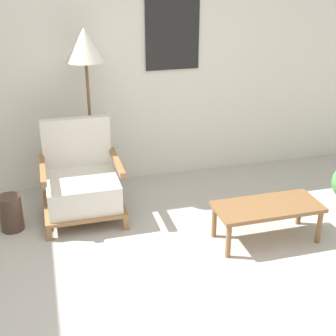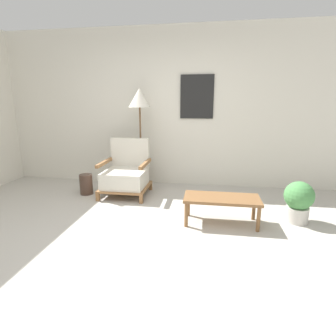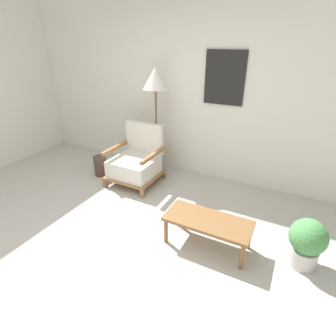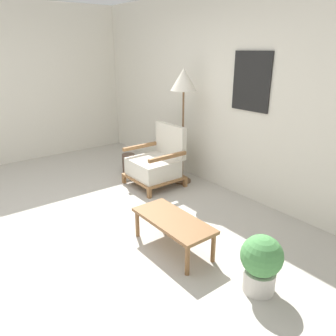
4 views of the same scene
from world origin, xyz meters
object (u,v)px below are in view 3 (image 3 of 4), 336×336
coffee_table (208,223)px  vase (100,166)px  floor_lamp (155,84)px  potted_plant (307,241)px  armchair (136,162)px

coffee_table → vase: bearing=160.3°
coffee_table → floor_lamp: bearing=136.9°
coffee_table → potted_plant: bearing=11.1°
armchair → potted_plant: bearing=-15.5°
floor_lamp → coffee_table: bearing=-43.1°
coffee_table → potted_plant: 0.95m
armchair → vase: bearing=-172.1°
armchair → coffee_table: size_ratio=0.97×
floor_lamp → potted_plant: floor_lamp is taller
armchair → coffee_table: 1.70m
floor_lamp → coffee_table: size_ratio=1.85×
armchair → vase: 0.68m
coffee_table → vase: 2.26m
armchair → vase: (-0.65, -0.09, -0.17)m
floor_lamp → potted_plant: 2.75m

